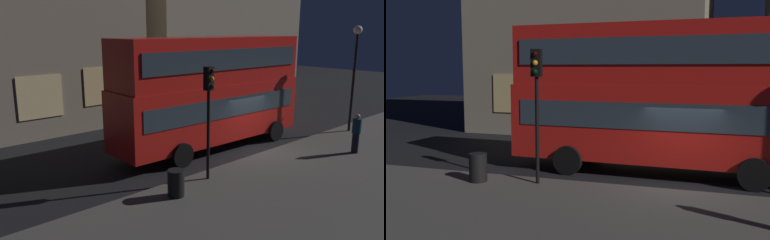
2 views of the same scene
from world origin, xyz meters
TOP-DOWN VIEW (x-y plane):
  - ground_plane at (0.00, 0.00)m, footprint 80.00×80.00m
  - sidewalk_slab at (0.00, -5.39)m, footprint 44.00×9.79m
  - building_plain_facade at (11.60, 15.54)m, footprint 16.37×9.60m
  - double_decker_bus at (-1.17, 1.86)m, footprint 10.27×3.00m
  - traffic_light_near_kerb at (-4.31, -1.20)m, footprint 0.35×0.38m
  - street_lamp at (6.56, -1.32)m, footprint 0.45×0.45m
  - pedestrian at (2.93, -3.41)m, footprint 0.39×0.39m
  - litter_bin at (-6.23, -1.60)m, footprint 0.58×0.58m

SIDE VIEW (x-z plane):
  - ground_plane at x=0.00m, z-range 0.00..0.00m
  - sidewalk_slab at x=0.00m, z-range 0.00..0.12m
  - litter_bin at x=-6.23m, z-range 0.12..1.04m
  - pedestrian at x=2.93m, z-range 0.14..1.96m
  - double_decker_bus at x=-1.17m, z-range 0.32..5.62m
  - traffic_light_near_kerb at x=-4.31m, z-range 1.04..5.28m
  - street_lamp at x=6.56m, z-range 1.24..6.95m
  - building_plain_facade at x=11.60m, z-range 0.00..15.14m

